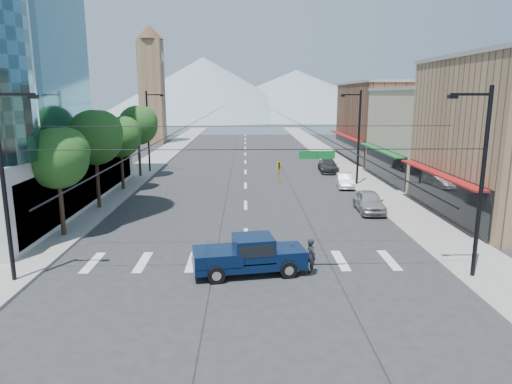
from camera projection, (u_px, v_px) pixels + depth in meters
ground at (246, 272)px, 22.50m from camera, size 160.00×160.00×0.00m
sidewalk_left at (156, 159)px, 61.31m from camera, size 4.00×120.00×0.15m
sidewalk_right at (334, 159)px, 61.87m from camera, size 4.00×120.00×0.15m
shop_mid at (445, 137)px, 45.49m from camera, size 12.00×14.00×9.00m
shop_far at (394, 122)px, 61.03m from camera, size 12.00×18.00×10.00m
clock_tower at (152, 83)px, 80.52m from camera, size 4.80×4.80×20.40m
mountain_left at (204, 88)px, 166.52m from camera, size 80.00×80.00×22.00m
mountain_right at (296, 94)px, 177.53m from camera, size 90.00×90.00×18.00m
tree_near at (60, 156)px, 27.16m from camera, size 3.65×3.64×6.71m
tree_midnear at (97, 136)px, 33.88m from camera, size 4.09×4.09×7.52m
tree_midfar at (122, 136)px, 40.85m from camera, size 3.65×3.64×6.71m
tree_far at (139, 124)px, 47.57m from camera, size 4.09×4.09×7.52m
signal_rig at (250, 184)px, 20.56m from camera, size 21.80×0.20×9.00m
lamp_pole_nw at (149, 128)px, 50.55m from camera, size 2.00×0.25×9.00m
lamp_pole_ne at (358, 134)px, 43.23m from camera, size 2.00×0.25×9.00m
pickup_truck at (249, 254)px, 22.18m from camera, size 5.78×2.85×1.87m
pedestrian at (311, 256)px, 22.10m from camera, size 0.61×0.76×1.80m
parked_car_near at (369, 201)px, 34.03m from camera, size 2.05×4.68×1.57m
parked_car_mid at (345, 180)px, 43.06m from camera, size 1.81×4.14×1.32m
parked_car_far at (328, 166)px, 51.70m from camera, size 2.25×5.02×1.43m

